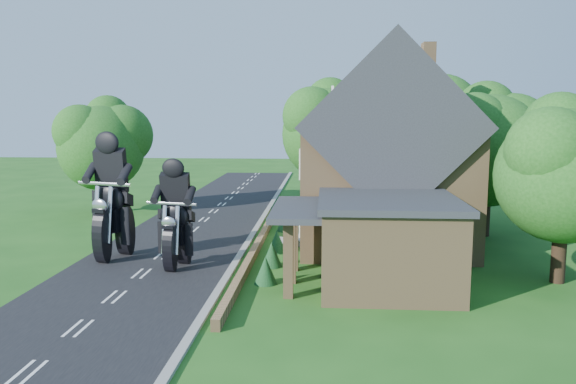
# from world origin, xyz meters

# --- Properties ---
(ground) EXTENTS (120.00, 120.00, 0.00)m
(ground) POSITION_xyz_m (0.00, 0.00, 0.00)
(ground) COLOR #1D5116
(ground) RESTS_ON ground
(road) EXTENTS (7.00, 80.00, 0.02)m
(road) POSITION_xyz_m (0.00, 0.00, 0.01)
(road) COLOR black
(road) RESTS_ON ground
(kerb) EXTENTS (0.30, 80.00, 0.12)m
(kerb) POSITION_xyz_m (3.65, 0.00, 0.06)
(kerb) COLOR gray
(kerb) RESTS_ON ground
(garden_wall) EXTENTS (0.30, 22.00, 0.40)m
(garden_wall) POSITION_xyz_m (4.30, 5.00, 0.20)
(garden_wall) COLOR #99774D
(garden_wall) RESTS_ON ground
(house) EXTENTS (9.54, 8.64, 10.24)m
(house) POSITION_xyz_m (10.49, 6.00, 4.34)
(house) COLOR #99774D
(house) RESTS_ON ground
(annex) EXTENTS (7.05, 5.94, 3.44)m
(annex) POSITION_xyz_m (9.87, -0.80, 1.77)
(annex) COLOR #99774D
(annex) RESTS_ON ground
(tree_annex_side) EXTENTS (5.64, 5.20, 7.48)m
(tree_annex_side) POSITION_xyz_m (17.13, 0.10, 4.69)
(tree_annex_side) COLOR black
(tree_annex_side) RESTS_ON ground
(tree_house_right) EXTENTS (6.51, 6.00, 8.40)m
(tree_house_right) POSITION_xyz_m (16.65, 8.62, 5.19)
(tree_house_right) COLOR black
(tree_house_right) RESTS_ON ground
(tree_behind_house) EXTENTS (7.81, 7.20, 10.08)m
(tree_behind_house) POSITION_xyz_m (14.18, 16.14, 6.23)
(tree_behind_house) COLOR black
(tree_behind_house) RESTS_ON ground
(tree_behind_left) EXTENTS (6.94, 6.40, 9.16)m
(tree_behind_left) POSITION_xyz_m (8.16, 17.13, 5.73)
(tree_behind_left) COLOR black
(tree_behind_left) RESTS_ON ground
(tree_far_road) EXTENTS (6.08, 5.60, 7.84)m
(tree_far_road) POSITION_xyz_m (-6.86, 14.11, 4.84)
(tree_far_road) COLOR black
(tree_far_road) RESTS_ON ground
(shrub_a) EXTENTS (0.90, 0.90, 1.10)m
(shrub_a) POSITION_xyz_m (5.30, -1.00, 0.55)
(shrub_a) COLOR #12391A
(shrub_a) RESTS_ON ground
(shrub_b) EXTENTS (0.90, 0.90, 1.10)m
(shrub_b) POSITION_xyz_m (5.30, 1.50, 0.55)
(shrub_b) COLOR #12391A
(shrub_b) RESTS_ON ground
(shrub_c) EXTENTS (0.90, 0.90, 1.10)m
(shrub_c) POSITION_xyz_m (5.30, 4.00, 0.55)
(shrub_c) COLOR #12391A
(shrub_c) RESTS_ON ground
(shrub_d) EXTENTS (0.90, 0.90, 1.10)m
(shrub_d) POSITION_xyz_m (5.30, 9.00, 0.55)
(shrub_d) COLOR #12391A
(shrub_d) RESTS_ON ground
(shrub_e) EXTENTS (0.90, 0.90, 1.10)m
(shrub_e) POSITION_xyz_m (5.30, 11.50, 0.55)
(shrub_e) COLOR #12391A
(shrub_e) RESTS_ON ground
(shrub_f) EXTENTS (0.90, 0.90, 1.10)m
(shrub_f) POSITION_xyz_m (5.30, 14.00, 0.55)
(shrub_f) COLOR #12391A
(shrub_f) RESTS_ON ground
(motorcycle_lead) EXTENTS (0.68, 1.57, 1.42)m
(motorcycle_lead) POSITION_xyz_m (1.27, 0.97, 0.71)
(motorcycle_lead) COLOR black
(motorcycle_lead) RESTS_ON ground
(motorcycle_follow) EXTENTS (1.00, 1.93, 1.75)m
(motorcycle_follow) POSITION_xyz_m (-2.01, 2.29, 0.87)
(motorcycle_follow) COLOR black
(motorcycle_follow) RESTS_ON ground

